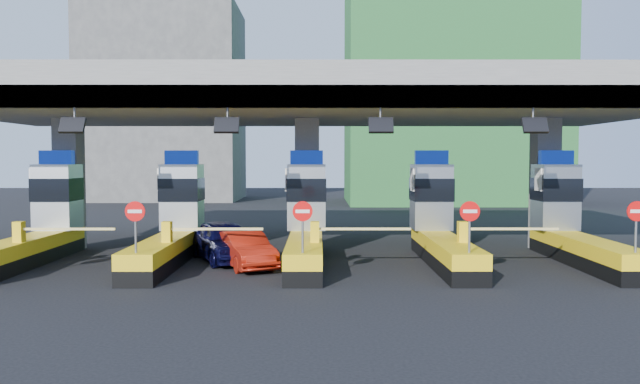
{
  "coord_description": "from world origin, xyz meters",
  "views": [
    {
      "loc": [
        0.48,
        -23.16,
        3.8
      ],
      "look_at": [
        0.53,
        0.0,
        2.58
      ],
      "focal_mm": 35.0,
      "sensor_mm": 36.0,
      "label": 1
    }
  ],
  "objects": [
    {
      "name": "ground",
      "position": [
        0.0,
        0.0,
        0.0
      ],
      "size": [
        120.0,
        120.0,
        0.0
      ],
      "primitive_type": "plane",
      "color": "black",
      "rests_on": "ground"
    },
    {
      "name": "toll_canopy",
      "position": [
        0.0,
        2.87,
        6.13
      ],
      "size": [
        28.0,
        12.09,
        7.0
      ],
      "color": "slate",
      "rests_on": "ground"
    },
    {
      "name": "toll_lane_far_left",
      "position": [
        -10.0,
        0.28,
        1.4
      ],
      "size": [
        4.43,
        8.0,
        4.16
      ],
      "color": "black",
      "rests_on": "ground"
    },
    {
      "name": "toll_lane_left",
      "position": [
        -5.0,
        0.28,
        1.4
      ],
      "size": [
        4.43,
        8.0,
        4.16
      ],
      "color": "black",
      "rests_on": "ground"
    },
    {
      "name": "toll_lane_center",
      "position": [
        0.0,
        0.28,
        1.4
      ],
      "size": [
        4.43,
        8.0,
        4.16
      ],
      "color": "black",
      "rests_on": "ground"
    },
    {
      "name": "toll_lane_right",
      "position": [
        5.0,
        0.28,
        1.4
      ],
      "size": [
        4.43,
        8.0,
        4.16
      ],
      "color": "black",
      "rests_on": "ground"
    },
    {
      "name": "toll_lane_far_right",
      "position": [
        10.0,
        0.28,
        1.4
      ],
      "size": [
        4.43,
        8.0,
        4.16
      ],
      "color": "black",
      "rests_on": "ground"
    },
    {
      "name": "bg_building_scaffold",
      "position": [
        12.0,
        32.0,
        14.0
      ],
      "size": [
        18.0,
        12.0,
        28.0
      ],
      "primitive_type": "cube",
      "color": "#1E5926",
      "rests_on": "ground"
    },
    {
      "name": "bg_building_concrete",
      "position": [
        -14.0,
        36.0,
        9.0
      ],
      "size": [
        14.0,
        10.0,
        18.0
      ],
      "primitive_type": "cube",
      "color": "#4C4C49",
      "rests_on": "ground"
    },
    {
      "name": "van",
      "position": [
        -3.06,
        0.04,
        0.76
      ],
      "size": [
        3.49,
        4.81,
        1.52
      ],
      "primitive_type": "imported",
      "rotation": [
        0.0,
        0.0,
        0.43
      ],
      "color": "black",
      "rests_on": "ground"
    },
    {
      "name": "red_car",
      "position": [
        -2.11,
        -1.37,
        0.63
      ],
      "size": [
        2.73,
        4.02,
        1.25
      ],
      "primitive_type": "imported",
      "rotation": [
        0.0,
        0.0,
        0.41
      ],
      "color": "#A11A0C",
      "rests_on": "ground"
    }
  ]
}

